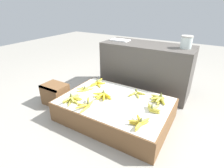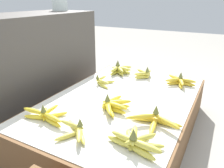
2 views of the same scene
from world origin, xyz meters
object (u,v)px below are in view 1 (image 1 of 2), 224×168
banana_bunch_middle_midleft (103,95)px  banana_bunch_front_right (140,122)px  banana_bunch_front_left (72,99)px  banana_bunch_front_midleft (86,105)px  glass_jar (186,42)px  banana_bunch_back_midright (137,94)px  banana_bunch_middle_right (153,109)px  banana_bunch_back_right (159,99)px  foam_tray_white (120,40)px  wooden_crate (55,94)px  banana_bunch_middle_left (85,89)px  banana_bunch_back_left (98,83)px

banana_bunch_middle_midleft → banana_bunch_front_right: bearing=-23.8°
banana_bunch_front_left → banana_bunch_front_midleft: (0.21, -0.02, -0.00)m
banana_bunch_front_left → banana_bunch_front_right: bearing=-0.4°
glass_jar → banana_bunch_back_midright: bearing=-118.9°
banana_bunch_middle_right → banana_bunch_back_midright: 0.36m
banana_bunch_back_right → foam_tray_white: 1.19m
banana_bunch_middle_midleft → wooden_crate: bearing=-172.6°
banana_bunch_back_midright → banana_bunch_back_right: size_ratio=0.89×
banana_bunch_front_left → banana_bunch_back_right: banana_bunch_back_right is taller
banana_bunch_front_left → banana_bunch_middle_left: bearing=99.1°
banana_bunch_middle_left → glass_jar: glass_jar is taller
banana_bunch_middle_midleft → glass_jar: (0.69, 0.92, 0.54)m
wooden_crate → banana_bunch_back_right: bearing=14.8°
banana_bunch_middle_left → banana_bunch_middle_midleft: (0.30, -0.04, 0.01)m
wooden_crate → banana_bunch_middle_left: (0.42, 0.13, 0.13)m
banana_bunch_middle_left → banana_bunch_back_right: size_ratio=0.96×
foam_tray_white → banana_bunch_front_left: bearing=-89.0°
banana_bunch_middle_left → banana_bunch_front_midleft: bearing=-49.5°
banana_bunch_front_right → banana_bunch_back_midright: (-0.25, 0.51, -0.01)m
banana_bunch_middle_midleft → glass_jar: size_ratio=1.58×
banana_bunch_front_right → banana_bunch_middle_left: 0.92m
wooden_crate → glass_jar: bearing=35.9°
banana_bunch_back_left → glass_jar: (0.94, 0.66, 0.54)m
banana_bunch_middle_right → banana_bunch_back_midright: banana_bunch_middle_right is taller
banana_bunch_back_midright → foam_tray_white: 1.00m
banana_bunch_front_left → banana_bunch_middle_right: 0.90m
foam_tray_white → banana_bunch_front_right: bearing=-54.1°
glass_jar → foam_tray_white: 0.96m
banana_bunch_front_left → banana_bunch_middle_midleft: banana_bunch_front_left is taller
banana_bunch_front_left → banana_bunch_front_midleft: 0.21m
banana_bunch_front_left → foam_tray_white: 1.25m
banana_bunch_front_right → glass_jar: 1.30m
banana_bunch_front_left → banana_bunch_middle_left: 0.29m
banana_bunch_back_midright → banana_bunch_middle_left: bearing=-160.4°
banana_bunch_back_right → glass_jar: bearing=82.5°
banana_bunch_middle_right → foam_tray_white: foam_tray_white is taller
banana_bunch_front_midleft → banana_bunch_middle_left: (-0.26, 0.30, -0.00)m
banana_bunch_front_right → banana_bunch_front_midleft: bearing=-179.1°
banana_bunch_front_midleft → banana_bunch_front_right: size_ratio=1.26×
banana_bunch_front_midleft → glass_jar: size_ratio=1.71×
glass_jar → banana_bunch_middle_midleft: bearing=-126.6°
banana_bunch_middle_left → banana_bunch_middle_right: bearing=-0.3°
banana_bunch_front_left → banana_bunch_back_midright: size_ratio=1.41×
banana_bunch_middle_left → foam_tray_white: size_ratio=0.70×
wooden_crate → banana_bunch_back_right: 1.37m
banana_bunch_front_left → banana_bunch_middle_right: size_ratio=1.51×
banana_bunch_front_right → banana_bunch_back_right: banana_bunch_back_right is taller
banana_bunch_middle_midleft → foam_tray_white: 1.06m
banana_bunch_front_right → banana_bunch_middle_midleft: banana_bunch_middle_midleft is taller
wooden_crate → banana_bunch_front_midleft: 0.71m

